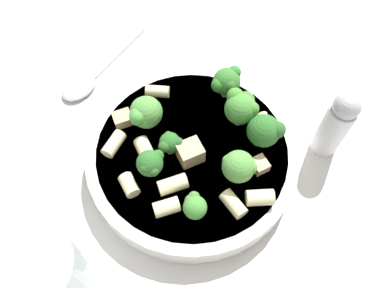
{
  "coord_description": "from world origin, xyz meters",
  "views": [
    {
      "loc": [
        0.2,
        0.04,
        0.38
      ],
      "look_at": [
        0.0,
        0.0,
        0.04
      ],
      "focal_mm": 35.0,
      "sensor_mm": 36.0,
      "label": 1
    }
  ],
  "objects_px": {
    "rigatoni_0": "(265,123)",
    "chicken_chunk_0": "(123,119)",
    "spoon": "(90,77)",
    "rigatoni_5": "(144,148)",
    "broccoli_floret_5": "(239,167)",
    "rigatoni_1": "(157,91)",
    "chicken_chunk_2": "(260,165)",
    "chicken_chunk_1": "(193,153)",
    "broccoli_floret_7": "(170,143)",
    "drinking_glass": "(51,281)",
    "rigatoni_3": "(233,204)",
    "broccoli_floret_2": "(227,82)",
    "rigatoni_2": "(129,185)",
    "rigatoni_6": "(114,144)",
    "rigatoni_4": "(167,207)",
    "pepper_shaker": "(336,124)",
    "rigatoni_7": "(260,198)",
    "pasta_bowl": "(192,154)",
    "broccoli_floret_6": "(241,107)",
    "broccoli_floret_1": "(265,131)",
    "rigatoni_8": "(173,185)",
    "broccoli_floret_0": "(150,163)",
    "broccoli_floret_4": "(194,206)"
  },
  "relations": [
    {
      "from": "broccoli_floret_2",
      "to": "chicken_chunk_1",
      "type": "distance_m",
      "value": 0.09
    },
    {
      "from": "chicken_chunk_1",
      "to": "drinking_glass",
      "type": "xyz_separation_m",
      "value": [
        0.15,
        -0.1,
        0.0
      ]
    },
    {
      "from": "broccoli_floret_6",
      "to": "rigatoni_0",
      "type": "height_order",
      "value": "broccoli_floret_6"
    },
    {
      "from": "broccoli_floret_0",
      "to": "rigatoni_2",
      "type": "bearing_deg",
      "value": -42.12
    },
    {
      "from": "broccoli_floret_6",
      "to": "chicken_chunk_0",
      "type": "distance_m",
      "value": 0.13
    },
    {
      "from": "rigatoni_5",
      "to": "pepper_shaker",
      "type": "distance_m",
      "value": 0.21
    },
    {
      "from": "pasta_bowl",
      "to": "rigatoni_3",
      "type": "relative_size",
      "value": 8.32
    },
    {
      "from": "broccoli_floret_0",
      "to": "rigatoni_7",
      "type": "xyz_separation_m",
      "value": [
        0.01,
        0.11,
        -0.01
      ]
    },
    {
      "from": "spoon",
      "to": "rigatoni_4",
      "type": "bearing_deg",
      "value": 40.19
    },
    {
      "from": "rigatoni_1",
      "to": "chicken_chunk_0",
      "type": "bearing_deg",
      "value": -34.0
    },
    {
      "from": "broccoli_floret_4",
      "to": "chicken_chunk_1",
      "type": "xyz_separation_m",
      "value": [
        -0.06,
        -0.01,
        -0.01
      ]
    },
    {
      "from": "spoon",
      "to": "rigatoni_5",
      "type": "bearing_deg",
      "value": 43.91
    },
    {
      "from": "broccoli_floret_2",
      "to": "broccoli_floret_0",
      "type": "bearing_deg",
      "value": -27.56
    },
    {
      "from": "rigatoni_2",
      "to": "rigatoni_4",
      "type": "height_order",
      "value": "same"
    },
    {
      "from": "broccoli_floret_0",
      "to": "rigatoni_2",
      "type": "relative_size",
      "value": 1.59
    },
    {
      "from": "chicken_chunk_2",
      "to": "spoon",
      "type": "xyz_separation_m",
      "value": [
        -0.11,
        -0.23,
        -0.03
      ]
    },
    {
      "from": "pasta_bowl",
      "to": "rigatoni_2",
      "type": "bearing_deg",
      "value": -43.26
    },
    {
      "from": "rigatoni_2",
      "to": "pepper_shaker",
      "type": "height_order",
      "value": "pepper_shaker"
    },
    {
      "from": "chicken_chunk_0",
      "to": "drinking_glass",
      "type": "relative_size",
      "value": 0.19
    },
    {
      "from": "rigatoni_2",
      "to": "spoon",
      "type": "xyz_separation_m",
      "value": [
        -0.15,
        -0.1,
        -0.04
      ]
    },
    {
      "from": "rigatoni_8",
      "to": "rigatoni_2",
      "type": "bearing_deg",
      "value": -79.03
    },
    {
      "from": "broccoli_floret_6",
      "to": "drinking_glass",
      "type": "distance_m",
      "value": 0.25
    },
    {
      "from": "rigatoni_2",
      "to": "rigatoni_6",
      "type": "relative_size",
      "value": 0.79
    },
    {
      "from": "broccoli_floret_2",
      "to": "rigatoni_3",
      "type": "height_order",
      "value": "broccoli_floret_2"
    },
    {
      "from": "broccoli_floret_4",
      "to": "chicken_chunk_2",
      "type": "relative_size",
      "value": 1.59
    },
    {
      "from": "rigatoni_0",
      "to": "drinking_glass",
      "type": "bearing_deg",
      "value": -39.75
    },
    {
      "from": "rigatoni_3",
      "to": "spoon",
      "type": "relative_size",
      "value": 0.18
    },
    {
      "from": "broccoli_floret_6",
      "to": "rigatoni_4",
      "type": "height_order",
      "value": "broccoli_floret_6"
    },
    {
      "from": "rigatoni_0",
      "to": "chicken_chunk_0",
      "type": "distance_m",
      "value": 0.16
    },
    {
      "from": "pasta_bowl",
      "to": "chicken_chunk_0",
      "type": "distance_m",
      "value": 0.09
    },
    {
      "from": "broccoli_floret_1",
      "to": "rigatoni_4",
      "type": "distance_m",
      "value": 0.13
    },
    {
      "from": "rigatoni_0",
      "to": "chicken_chunk_2",
      "type": "relative_size",
      "value": 1.24
    },
    {
      "from": "rigatoni_0",
      "to": "rigatoni_5",
      "type": "bearing_deg",
      "value": -65.59
    },
    {
      "from": "pepper_shaker",
      "to": "chicken_chunk_1",
      "type": "bearing_deg",
      "value": -67.61
    },
    {
      "from": "rigatoni_1",
      "to": "spoon",
      "type": "bearing_deg",
      "value": -107.8
    },
    {
      "from": "rigatoni_0",
      "to": "pepper_shaker",
      "type": "bearing_deg",
      "value": 94.44
    },
    {
      "from": "rigatoni_0",
      "to": "spoon",
      "type": "distance_m",
      "value": 0.24
    },
    {
      "from": "chicken_chunk_1",
      "to": "rigatoni_0",
      "type": "bearing_deg",
      "value": 127.38
    },
    {
      "from": "rigatoni_0",
      "to": "rigatoni_2",
      "type": "distance_m",
      "value": 0.16
    },
    {
      "from": "chicken_chunk_1",
      "to": "broccoli_floret_7",
      "type": "bearing_deg",
      "value": -100.01
    },
    {
      "from": "broccoli_floret_7",
      "to": "rigatoni_3",
      "type": "height_order",
      "value": "broccoli_floret_7"
    },
    {
      "from": "rigatoni_5",
      "to": "chicken_chunk_2",
      "type": "height_order",
      "value": "rigatoni_5"
    },
    {
      "from": "broccoli_floret_5",
      "to": "rigatoni_1",
      "type": "bearing_deg",
      "value": -130.91
    },
    {
      "from": "rigatoni_3",
      "to": "chicken_chunk_1",
      "type": "xyz_separation_m",
      "value": [
        -0.05,
        -0.05,
        0.0
      ]
    },
    {
      "from": "drinking_glass",
      "to": "rigatoni_0",
      "type": "bearing_deg",
      "value": 140.25
    },
    {
      "from": "rigatoni_0",
      "to": "rigatoni_7",
      "type": "bearing_deg",
      "value": 1.83
    },
    {
      "from": "rigatoni_7",
      "to": "rigatoni_6",
      "type": "bearing_deg",
      "value": -101.78
    },
    {
      "from": "broccoli_floret_1",
      "to": "pepper_shaker",
      "type": "distance_m",
      "value": 0.08
    },
    {
      "from": "rigatoni_3",
      "to": "rigatoni_6",
      "type": "bearing_deg",
      "value": -108.19
    },
    {
      "from": "broccoli_floret_5",
      "to": "rigatoni_1",
      "type": "relative_size",
      "value": 1.58
    }
  ]
}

